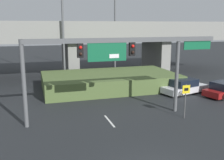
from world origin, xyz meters
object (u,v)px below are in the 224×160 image
Objects in this scene: signal_gantry at (120,54)px; highway_light_pole_far at (62,4)px; speed_limit_sign at (186,96)px; highway_light_pole_near at (115,8)px; parked_sedan_near_right at (184,87)px.

highway_light_pole_far reaches higher than signal_gantry.
highway_light_pole_far is (-2.31, 13.24, 4.31)m from signal_gantry.
highway_light_pole_far is at bearing 99.88° from signal_gantry.
speed_limit_sign is 17.96m from highway_light_pole_near.
parked_sedan_near_right is (3.86, -10.36, -7.99)m from highway_light_pole_near.
signal_gantry is 14.12m from highway_light_pole_far.
speed_limit_sign is 7.34m from parked_sedan_near_right.
speed_limit_sign is at bearing -136.08° from parked_sedan_near_right.
signal_gantry is 0.85× the size of highway_light_pole_near.
highway_light_pole_far is 3.37× the size of parked_sedan_near_right.
signal_gantry is 10.24m from parked_sedan_near_right.
signal_gantry reaches higher than speed_limit_sign.
highway_light_pole_near is at bearing 89.97° from speed_limit_sign.
signal_gantry is 0.83× the size of highway_light_pole_far.
parked_sedan_near_right is at bearing -69.57° from highway_light_pole_near.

